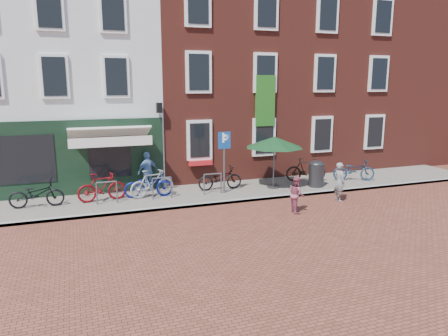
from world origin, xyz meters
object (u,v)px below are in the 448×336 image
object	(u,v)px
parking_sign	(224,152)
bicycle_1	(102,187)
cafe_person	(148,171)
bicycle_5	(306,169)
bicycle_0	(37,194)
bicycle_3	(152,183)
litter_bin	(316,172)
boy	(297,194)
bicycle_4	(220,178)
bicycle_6	(354,170)
woman	(339,182)
parasol	(274,140)
bicycle_2	(148,185)

from	to	relation	value
parking_sign	bicycle_1	distance (m)	4.77
cafe_person	bicycle_5	bearing A→B (deg)	147.04
bicycle_0	bicycle_5	world-z (taller)	bicycle_5
bicycle_3	bicycle_5	bearing A→B (deg)	-99.59
bicycle_5	bicycle_1	bearing A→B (deg)	108.55
litter_bin	boy	distance (m)	3.55
bicycle_4	bicycle_6	world-z (taller)	same
litter_bin	woman	distance (m)	1.93
bicycle_6	bicycle_4	bearing A→B (deg)	107.04
bicycle_1	bicycle_3	distance (m)	1.84
litter_bin	bicycle_5	size ratio (longest dim) A/B	0.66
litter_bin	parking_sign	world-z (taller)	parking_sign
cafe_person	bicycle_1	bearing A→B (deg)	-0.80
cafe_person	bicycle_5	world-z (taller)	cafe_person
boy	bicycle_5	world-z (taller)	boy
parking_sign	bicycle_5	xyz separation A→B (m)	(4.07, 0.66, -1.13)
boy	cafe_person	world-z (taller)	cafe_person
cafe_person	boy	bearing A→B (deg)	108.46
bicycle_1	bicycle_5	size ratio (longest dim) A/B	1.00
boy	bicycle_0	bearing A→B (deg)	75.88
parasol	bicycle_6	size ratio (longest dim) A/B	1.32
bicycle_1	cafe_person	bearing A→B (deg)	-70.15
bicycle_3	bicycle_6	bearing A→B (deg)	-103.92
litter_bin	bicycle_1	bearing A→B (deg)	175.21
parking_sign	woman	xyz separation A→B (m)	(3.79, -2.21, -1.02)
boy	bicycle_4	distance (m)	3.79
bicycle_4	woman	bearing A→B (deg)	-123.51
parking_sign	bicycle_4	bearing A→B (deg)	88.83
parasol	cafe_person	bearing A→B (deg)	166.09
woman	bicycle_4	size ratio (longest dim) A/B	0.81
bicycle_3	bicycle_4	world-z (taller)	bicycle_3
boy	bicycle_2	distance (m)	5.60
bicycle_3	bicycle_2	bearing A→B (deg)	64.16
cafe_person	woman	bearing A→B (deg)	124.25
cafe_person	bicycle_0	distance (m)	4.17
bicycle_1	bicycle_3	size ratio (longest dim) A/B	1.00
parasol	boy	world-z (taller)	parasol
litter_bin	parasol	bearing A→B (deg)	167.18
bicycle_0	bicycle_1	world-z (taller)	bicycle_1
bicycle_0	bicycle_4	bearing A→B (deg)	-85.86
bicycle_0	bicycle_1	size ratio (longest dim) A/B	1.03
bicycle_6	litter_bin	bearing A→B (deg)	121.11
litter_bin	bicycle_3	xyz separation A→B (m)	(-6.77, 0.69, -0.07)
parking_sign	cafe_person	xyz separation A→B (m)	(-2.77, 1.34, -0.86)
bicycle_3	bicycle_6	distance (m)	8.94
bicycle_1	bicycle_6	xyz separation A→B (m)	(10.77, -0.35, -0.05)
cafe_person	bicycle_6	distance (m)	9.03
parking_sign	bicycle_5	world-z (taller)	parking_sign
litter_bin	bicycle_0	size ratio (longest dim) A/B	0.64
woman	bicycle_0	size ratio (longest dim) A/B	0.81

